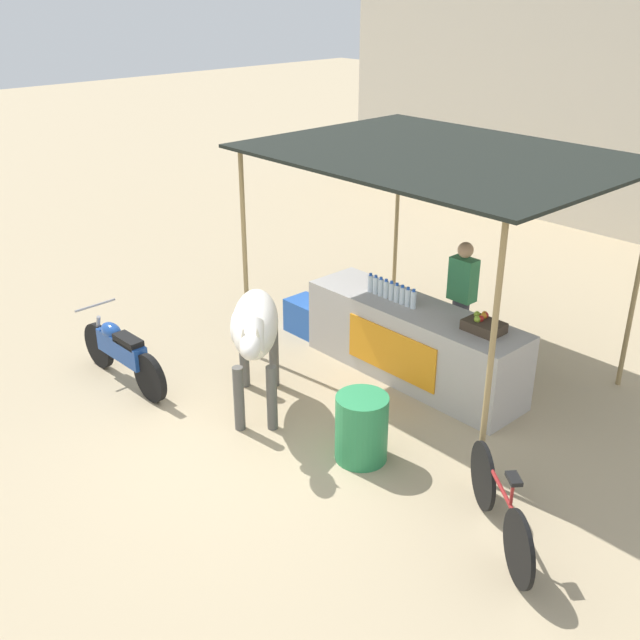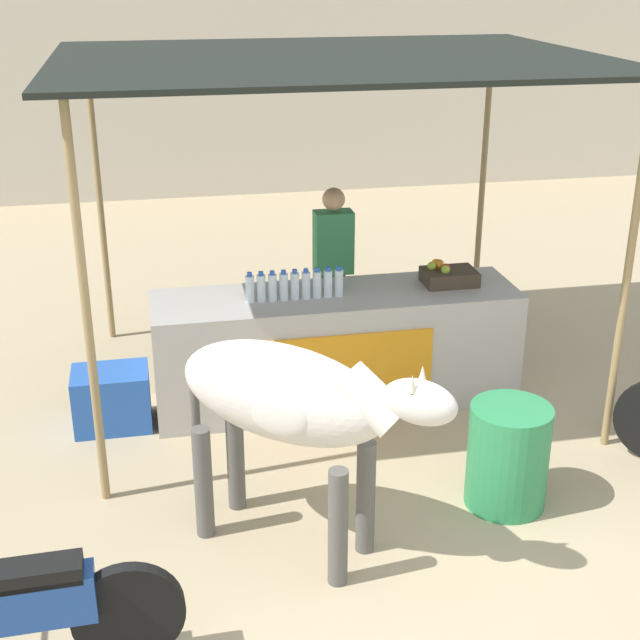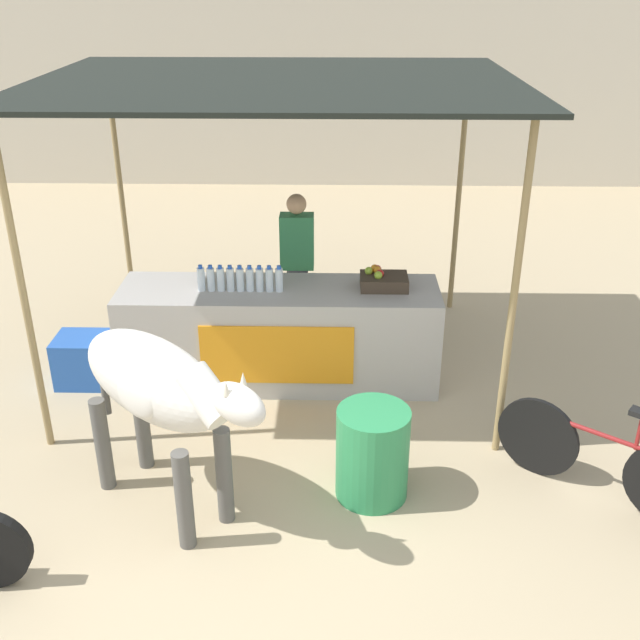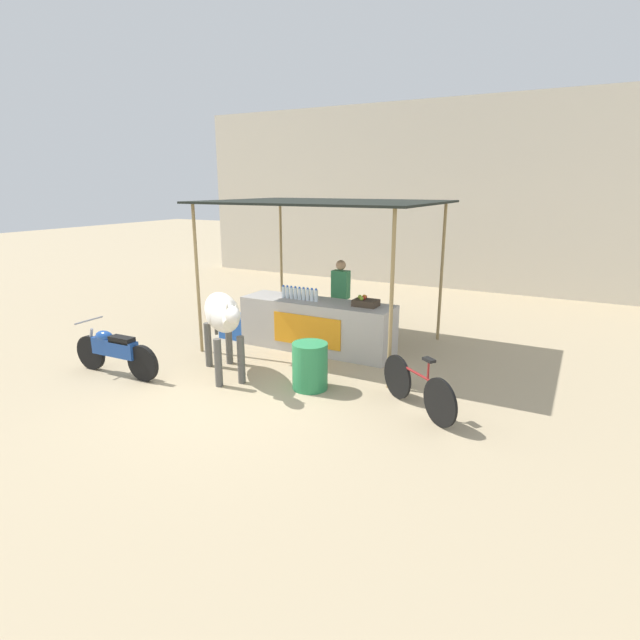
{
  "view_description": "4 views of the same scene",
  "coord_description": "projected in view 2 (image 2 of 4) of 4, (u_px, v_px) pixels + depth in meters",
  "views": [
    {
      "loc": [
        5.37,
        -4.31,
        4.63
      ],
      "look_at": [
        -0.27,
        0.87,
        1.11
      ],
      "focal_mm": 42.0,
      "sensor_mm": 36.0,
      "label": 1
    },
    {
      "loc": [
        -1.46,
        -4.42,
        3.53
      ],
      "look_at": [
        -0.34,
        1.16,
        1.18
      ],
      "focal_mm": 50.0,
      "sensor_mm": 36.0,
      "label": 2
    },
    {
      "loc": [
        0.53,
        -4.19,
        3.71
      ],
      "look_at": [
        0.4,
        1.32,
        1.06
      ],
      "focal_mm": 42.0,
      "sensor_mm": 36.0,
      "label": 3
    },
    {
      "loc": [
        4.37,
        -5.88,
        3.08
      ],
      "look_at": [
        0.43,
        1.52,
        0.8
      ],
      "focal_mm": 28.0,
      "sensor_mm": 36.0,
      "label": 4
    }
  ],
  "objects": [
    {
      "name": "cooler_box",
      "position": [
        112.0,
        399.0,
        7.09
      ],
      "size": [
        0.6,
        0.44,
        0.48
      ],
      "primitive_type": "cube",
      "color": "blue",
      "rests_on": "ground"
    },
    {
      "name": "stall_counter",
      "position": [
        336.0,
        348.0,
        7.42
      ],
      "size": [
        3.0,
        0.82,
        0.96
      ],
      "color": "#B2ADA8",
      "rests_on": "ground"
    },
    {
      "name": "fruit_crate",
      "position": [
        448.0,
        275.0,
        7.44
      ],
      "size": [
        0.44,
        0.32,
        0.18
      ],
      "color": "#3F3326",
      "rests_on": "stall_counter"
    },
    {
      "name": "ground_plane",
      "position": [
        409.0,
        557.0,
        5.62
      ],
      "size": [
        60.0,
        60.0,
        0.0
      ],
      "primitive_type": "plane",
      "color": "tan"
    },
    {
      "name": "water_barrel",
      "position": [
        508.0,
        456.0,
        6.04
      ],
      "size": [
        0.55,
        0.55,
        0.74
      ],
      "primitive_type": "cylinder",
      "color": "#2D8C51",
      "rests_on": "ground"
    },
    {
      "name": "motorcycle_parked",
      "position": [
        2.0,
        612.0,
        4.52
      ],
      "size": [
        1.8,
        0.55,
        0.9
      ],
      "color": "black",
      "rests_on": "ground"
    },
    {
      "name": "building_wall_far",
      "position": [
        233.0,
        10.0,
        13.2
      ],
      "size": [
        16.0,
        0.5,
        5.49
      ],
      "primitive_type": "cube",
      "color": "beige",
      "rests_on": "ground"
    },
    {
      "name": "stall_awning",
      "position": [
        330.0,
        71.0,
        6.86
      ],
      "size": [
        4.2,
        3.2,
        2.8
      ],
      "color": "black",
      "rests_on": "ground"
    },
    {
      "name": "vendor_behind_counter",
      "position": [
        333.0,
        275.0,
        7.99
      ],
      "size": [
        0.34,
        0.22,
        1.65
      ],
      "color": "#383842",
      "rests_on": "ground"
    },
    {
      "name": "cow",
      "position": [
        291.0,
        402.0,
        5.34
      ],
      "size": [
        1.62,
        1.46,
        1.44
      ],
      "color": "silver",
      "rests_on": "ground"
    },
    {
      "name": "water_bottle_row",
      "position": [
        295.0,
        285.0,
        7.09
      ],
      "size": [
        0.79,
        0.07,
        0.25
      ],
      "color": "silver",
      "rests_on": "stall_counter"
    }
  ]
}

